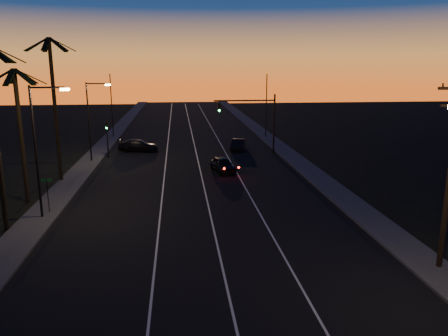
{
  "coord_description": "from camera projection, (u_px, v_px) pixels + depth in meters",
  "views": [
    {
      "loc": [
        -1.63,
        -9.42,
        10.28
      ],
      "look_at": [
        1.79,
        22.54,
        2.65
      ],
      "focal_mm": 35.0,
      "sensor_mm": 36.0,
      "label": 1
    }
  ],
  "objects": [
    {
      "name": "palm_mid",
      "position": [
        19.0,
        121.0,
        32.06
      ],
      "size": [
        4.25,
        4.16,
        10.03
      ],
      "color": "black",
      "rests_on": "ground"
    },
    {
      "name": "lane_stripe_right",
      "position": [
        239.0,
        176.0,
        41.09
      ],
      "size": [
        0.12,
        160.0,
        0.01
      ],
      "primitive_type": "cube",
      "color": "silver",
      "rests_on": "road"
    },
    {
      "name": "sidewalk_right",
      "position": [
        313.0,
        174.0,
        41.82
      ],
      "size": [
        2.4,
        170.0,
        0.16
      ],
      "primitive_type": "cube",
      "color": "#333431",
      "rests_on": "ground"
    },
    {
      "name": "far_pole_left",
      "position": [
        112.0,
        106.0,
        62.68
      ],
      "size": [
        0.14,
        0.14,
        9.0
      ],
      "primitive_type": "cylinder",
      "color": "black",
      "rests_on": "ground"
    },
    {
      "name": "streetlight_left_far",
      "position": [
        91.0,
        115.0,
        46.14
      ],
      "size": [
        2.55,
        0.26,
        8.5
      ],
      "color": "black",
      "rests_on": "ground"
    },
    {
      "name": "palm_far",
      "position": [
        54.0,
        96.0,
        37.66
      ],
      "size": [
        4.25,
        4.16,
        12.53
      ],
      "color": "black",
      "rests_on": "ground"
    },
    {
      "name": "street_sign",
      "position": [
        47.0,
        191.0,
        30.47
      ],
      "size": [
        0.7,
        0.06,
        2.6
      ],
      "color": "black",
      "rests_on": "ground"
    },
    {
      "name": "right_car",
      "position": [
        238.0,
        145.0,
        53.62
      ],
      "size": [
        2.39,
        4.27,
        1.33
      ],
      "color": "black",
      "rests_on": "road"
    },
    {
      "name": "road",
      "position": [
        196.0,
        178.0,
        40.67
      ],
      "size": [
        20.0,
        170.0,
        0.01
      ],
      "primitive_type": "cube",
      "color": "black",
      "rests_on": "ground"
    },
    {
      "name": "streetlight_left_near",
      "position": [
        39.0,
        142.0,
        28.66
      ],
      "size": [
        2.55,
        0.26,
        9.0
      ],
      "color": "black",
      "rests_on": "ground"
    },
    {
      "name": "lead_car",
      "position": [
        223.0,
        165.0,
        42.72
      ],
      "size": [
        2.62,
        4.92,
        1.43
      ],
      "color": "black",
      "rests_on": "road"
    },
    {
      "name": "signal_mast",
      "position": [
        254.0,
        114.0,
        49.98
      ],
      "size": [
        7.1,
        0.41,
        7.0
      ],
      "color": "black",
      "rests_on": "ground"
    },
    {
      "name": "lane_stripe_left",
      "position": [
        164.0,
        178.0,
        40.36
      ],
      "size": [
        0.12,
        160.0,
        0.01
      ],
      "primitive_type": "cube",
      "color": "silver",
      "rests_on": "road"
    },
    {
      "name": "sidewalk_left",
      "position": [
        73.0,
        180.0,
        39.5
      ],
      "size": [
        2.4,
        170.0,
        0.16
      ],
      "primitive_type": "cube",
      "color": "#333431",
      "rests_on": "ground"
    },
    {
      "name": "cross_car",
      "position": [
        138.0,
        146.0,
        52.79
      ],
      "size": [
        5.15,
        2.77,
        1.42
      ],
      "color": "black",
      "rests_on": "road"
    },
    {
      "name": "far_pole_right",
      "position": [
        266.0,
        106.0,
        62.06
      ],
      "size": [
        0.14,
        0.14,
        9.0
      ],
      "primitive_type": "cylinder",
      "color": "black",
      "rests_on": "ground"
    },
    {
      "name": "lane_stripe_mid",
      "position": [
        202.0,
        177.0,
        40.72
      ],
      "size": [
        0.12,
        160.0,
        0.01
      ],
      "primitive_type": "cube",
      "color": "silver",
      "rests_on": "road"
    },
    {
      "name": "signal_post",
      "position": [
        107.0,
        133.0,
        48.68
      ],
      "size": [
        0.28,
        0.37,
        4.2
      ],
      "color": "black",
      "rests_on": "ground"
    }
  ]
}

